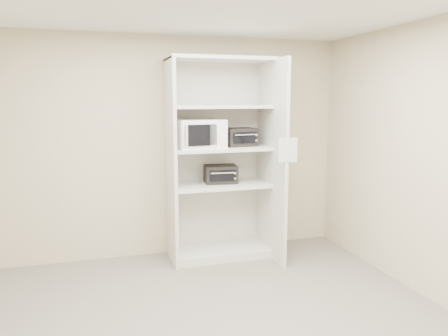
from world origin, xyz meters
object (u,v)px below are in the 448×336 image
object	(u,v)px
shelving_unit	(224,166)
microwave	(199,134)
toaster_oven_upper	(240,137)
toaster_oven_lower	(221,174)

from	to	relation	value
shelving_unit	microwave	world-z (taller)	shelving_unit
toaster_oven_upper	toaster_oven_lower	xyz separation A→B (m)	(-0.24, 0.02, -0.45)
microwave	toaster_oven_upper	distance (m)	0.53
microwave	toaster_oven_upper	world-z (taller)	microwave
shelving_unit	microwave	xyz separation A→B (m)	(-0.32, -0.04, 0.41)
microwave	toaster_oven_upper	xyz separation A→B (m)	(0.53, 0.06, -0.06)
toaster_oven_lower	toaster_oven_upper	bearing A→B (deg)	0.52
microwave	toaster_oven_lower	xyz separation A→B (m)	(0.29, 0.08, -0.51)
toaster_oven_upper	microwave	bearing A→B (deg)	178.84
shelving_unit	toaster_oven_lower	distance (m)	0.11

